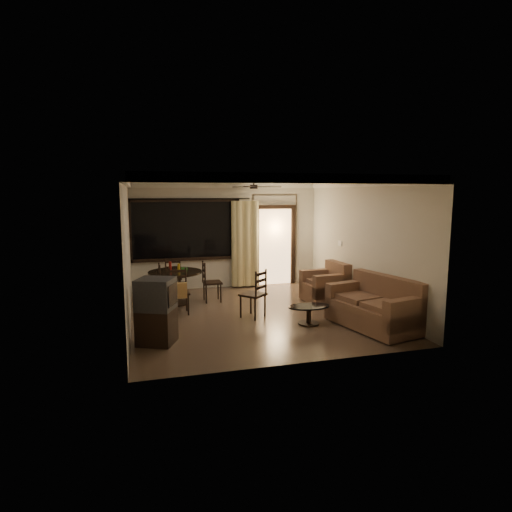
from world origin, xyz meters
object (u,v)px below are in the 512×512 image
object	(u,v)px
dining_chair_west	(152,293)
coffee_table	(309,312)
dining_chair_east	(212,290)
dining_chair_south	(179,300)
armchair	(327,286)
tv_cabinet	(156,311)
sofa	(376,308)
dining_table	(175,278)
dining_chair_north	(173,285)
side_chair	(253,303)

from	to	relation	value
dining_chair_west	coffee_table	world-z (taller)	dining_chair_west
dining_chair_east	coffee_table	bearing A→B (deg)	-146.17
dining_chair_south	armchair	distance (m)	3.43
tv_cabinet	coffee_table	size ratio (longest dim) A/B	1.35
dining_chair_east	armchair	world-z (taller)	dining_chair_east
dining_chair_west	sofa	distance (m)	4.89
sofa	dining_chair_south	bearing A→B (deg)	138.69
dining_table	sofa	xyz separation A→B (m)	(3.50, -2.78, -0.22)
tv_cabinet	armchair	world-z (taller)	tv_cabinet
dining_chair_south	tv_cabinet	xyz separation A→B (m)	(-0.54, -1.71, 0.26)
dining_chair_north	side_chair	distance (m)	2.72
dining_chair_south	side_chair	world-z (taller)	side_chair
dining_chair_west	armchair	world-z (taller)	dining_chair_west
coffee_table	side_chair	xyz separation A→B (m)	(-0.91, 0.74, 0.05)
sofa	coffee_table	world-z (taller)	sofa
dining_table	coffee_table	world-z (taller)	dining_table
dining_chair_south	sofa	bearing A→B (deg)	-28.93
dining_chair_east	coffee_table	xyz separation A→B (m)	(1.52, -2.26, -0.04)
tv_cabinet	sofa	world-z (taller)	tv_cabinet
dining_chair_south	side_chair	distance (m)	1.58
dining_table	side_chair	size ratio (longest dim) A/B	1.22
dining_table	coffee_table	size ratio (longest dim) A/B	1.46
coffee_table	side_chair	world-z (taller)	side_chair
dining_chair_east	dining_chair_south	world-z (taller)	same
dining_chair_north	side_chair	xyz separation A→B (m)	(1.44, -2.30, 0.01)
armchair	dining_table	bearing A→B (deg)	164.39
dining_chair_east	tv_cabinet	bearing A→B (deg)	151.79
dining_table	side_chair	distance (m)	2.11
dining_chair_east	coffee_table	distance (m)	2.72
sofa	dining_chair_west	bearing A→B (deg)	132.86
armchair	dining_chair_north	bearing A→B (deg)	152.60
tv_cabinet	dining_chair_north	bearing A→B (deg)	104.64
tv_cabinet	sofa	size ratio (longest dim) A/B	0.58
dining_chair_south	coffee_table	xyz separation A→B (m)	(2.35, -1.40, -0.06)
armchair	dining_chair_south	bearing A→B (deg)	178.55
dining_chair_west	dining_chair_north	distance (m)	0.95
dining_chair_west	sofa	xyz separation A→B (m)	(4.02, -2.78, 0.10)
coffee_table	armchair	bearing A→B (deg)	54.63
dining_chair_south	sofa	xyz separation A→B (m)	(3.50, -1.93, 0.07)
dining_chair_south	coffee_table	bearing A→B (deg)	-30.80
dining_table	dining_chair_west	xyz separation A→B (m)	(-0.53, -0.00, -0.32)
dining_chair_north	tv_cabinet	size ratio (longest dim) A/B	0.85
dining_table	sofa	distance (m)	4.48
sofa	side_chair	distance (m)	2.42
dining_chair_south	dining_chair_north	distance (m)	1.64
dining_chair_west	dining_chair_south	world-z (taller)	same
coffee_table	dining_chair_south	bearing A→B (deg)	149.29
coffee_table	side_chair	bearing A→B (deg)	141.05
dining_table	dining_chair_north	bearing A→B (deg)	90.20
tv_cabinet	sofa	bearing A→B (deg)	20.61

